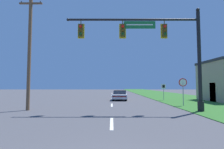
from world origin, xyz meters
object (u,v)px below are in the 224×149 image
(car_ahead, at_px, (120,95))
(stop_sign, at_px, (183,86))
(signal_mast, at_px, (162,46))
(route_sign_post, at_px, (164,88))
(utility_pole_near, at_px, (30,48))

(car_ahead, distance_m, stop_sign, 9.01)
(signal_mast, relative_size, route_sign_post, 4.91)
(signal_mast, relative_size, utility_pole_near, 1.08)
(utility_pole_near, bearing_deg, signal_mast, -4.25)
(signal_mast, xyz_separation_m, utility_pole_near, (-10.04, 0.75, 0.00))
(car_ahead, distance_m, utility_pole_near, 12.95)
(signal_mast, distance_m, stop_sign, 5.37)
(route_sign_post, bearing_deg, utility_pole_near, -146.46)
(stop_sign, xyz_separation_m, utility_pole_near, (-12.94, -2.71, 2.92))
(car_ahead, relative_size, utility_pole_near, 0.50)
(route_sign_post, xyz_separation_m, utility_pole_near, (-12.87, -8.53, 3.25))
(car_ahead, bearing_deg, utility_pole_near, -127.44)
(signal_mast, height_order, utility_pole_near, utility_pole_near)
(utility_pole_near, bearing_deg, route_sign_post, 33.54)
(signal_mast, relative_size, car_ahead, 2.15)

